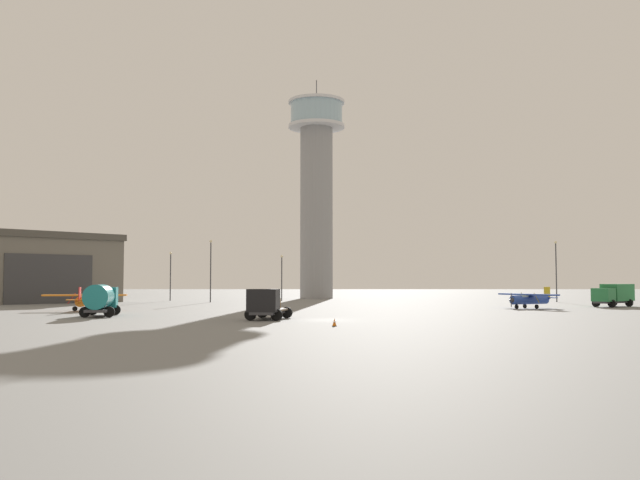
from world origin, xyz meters
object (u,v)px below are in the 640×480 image
at_px(airplane_blue, 529,298).
at_px(truck_flatbed_black, 266,305).
at_px(light_post_west, 555,266).
at_px(light_post_east, 281,273).
at_px(truck_box_green, 613,294).
at_px(airplane_orange, 84,300).
at_px(truck_fuel_tanker_teal, 100,298).
at_px(control_tower, 316,183).
at_px(light_post_centre, 210,266).
at_px(traffic_cone_near_left, 334,322).
at_px(light_post_north, 170,271).

relative_size(airplane_blue, truck_flatbed_black, 1.29).
height_order(light_post_west, light_post_east, light_post_west).
bearing_deg(truck_flatbed_black, truck_box_green, 134.07).
relative_size(airplane_orange, truck_fuel_tanker_teal, 1.27).
distance_m(control_tower, light_post_centre, 31.74).
xyz_separation_m(truck_box_green, traffic_cone_near_left, (-36.83, -37.06, -1.35)).
xyz_separation_m(truck_fuel_tanker_teal, light_post_west, (57.89, 42.17, 3.95)).
bearing_deg(light_post_east, light_post_west, -7.96).
bearing_deg(control_tower, light_post_east, -111.37).
xyz_separation_m(airplane_orange, light_post_north, (1.23, 37.80, 3.64)).
distance_m(light_post_west, light_post_east, 43.86).
height_order(truck_fuel_tanker_teal, truck_flatbed_black, truck_fuel_tanker_teal).
xyz_separation_m(light_post_west, light_post_east, (-43.43, 6.07, -1.04)).
xyz_separation_m(truck_flatbed_black, light_post_north, (-20.38, 54.86, 3.60)).
bearing_deg(traffic_cone_near_left, airplane_blue, 52.40).
bearing_deg(airplane_blue, truck_fuel_tanker_teal, -7.14).
height_order(truck_flatbed_black, traffic_cone_near_left, truck_flatbed_black).
relative_size(truck_box_green, light_post_north, 0.84).
bearing_deg(light_post_north, truck_box_green, -22.31).
height_order(truck_flatbed_black, light_post_west, light_post_west).
relative_size(light_post_west, light_post_centre, 0.99).
bearing_deg(truck_flatbed_black, light_post_north, -149.91).
bearing_deg(light_post_centre, light_post_west, 1.51).
height_order(truck_box_green, light_post_north, light_post_north).
distance_m(light_post_east, traffic_cone_near_left, 62.62).
relative_size(airplane_orange, truck_flatbed_black, 1.41).
distance_m(control_tower, light_post_east, 23.17).
xyz_separation_m(light_post_west, traffic_cone_near_left, (-36.01, -55.95, -5.37)).
height_order(light_post_north, light_post_centre, light_post_centre).
xyz_separation_m(light_post_east, light_post_centre, (-10.59, -7.50, 1.08)).
distance_m(airplane_orange, light_post_north, 38.00).
distance_m(truck_flatbed_black, light_post_west, 63.69).
height_order(truck_flatbed_black, truck_box_green, truck_box_green).
bearing_deg(light_post_north, control_tower, 29.37).
bearing_deg(airplane_orange, airplane_blue, -92.29).
relative_size(light_post_east, light_post_north, 0.93).
bearing_deg(light_post_west, light_post_east, 172.04).
bearing_deg(truck_flatbed_black, airplane_blue, 137.87).
bearing_deg(light_post_north, light_post_west, -6.35).
distance_m(truck_box_green, light_post_centre, 57.70).
distance_m(airplane_blue, light_post_east, 44.12).
xyz_separation_m(truck_flatbed_black, traffic_cone_near_left, (5.68, -8.00, -1.01)).
xyz_separation_m(truck_box_green, light_post_west, (-0.82, 18.90, 4.02)).
bearing_deg(light_post_east, truck_fuel_tanker_teal, -106.69).
xyz_separation_m(light_post_north, traffic_cone_near_left, (26.06, -62.86, -4.61)).
bearing_deg(light_post_east, light_post_centre, -144.70).
relative_size(airplane_blue, light_post_north, 1.02).
height_order(truck_fuel_tanker_teal, light_post_east, light_post_east).
bearing_deg(traffic_cone_near_left, control_tower, 91.30).
distance_m(control_tower, truck_box_green, 58.75).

